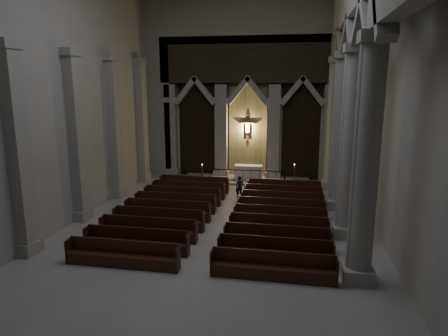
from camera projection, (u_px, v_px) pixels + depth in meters
name	position (u px, v px, depth m)	size (l,w,h in m)	color
room	(211.00, 53.00, 15.18)	(24.00, 24.10, 12.00)	#9F9C97
sanctuary_wall	(248.00, 81.00, 26.48)	(14.00, 0.77, 12.00)	#9E9C94
right_arcade	(357.00, 48.00, 15.44)	(1.00, 24.00, 12.00)	#9E9C94
left_pilasters	(98.00, 134.00, 20.51)	(0.60, 13.00, 8.03)	#9E9C94
sanctuary_step	(245.00, 180.00, 26.95)	(8.50, 2.60, 0.15)	#9E9C94
altar	(249.00, 172.00, 26.78)	(1.86, 0.75, 0.95)	silver
altar_rail	(243.00, 175.00, 25.66)	(5.45, 0.09, 1.07)	black
candle_stand_left	(202.00, 179.00, 25.93)	(0.23, 0.23, 1.37)	#A06431
candle_stand_right	(294.00, 181.00, 25.39)	(0.25, 0.25, 1.49)	#A06431
pews	(222.00, 217.00, 18.87)	(9.64, 10.73, 0.95)	black
worshipper	(240.00, 187.00, 22.80)	(0.47, 0.31, 1.30)	black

